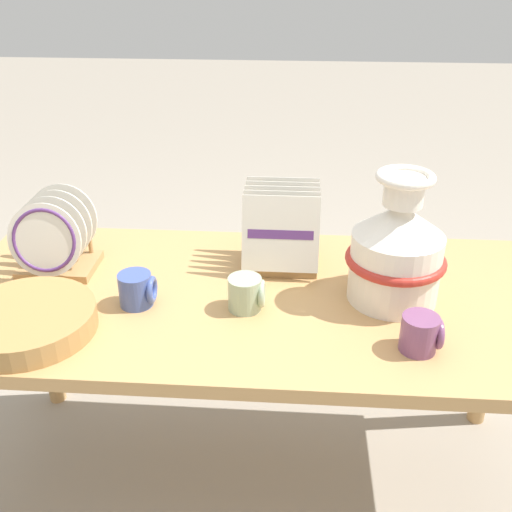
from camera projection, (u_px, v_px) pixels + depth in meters
ground_plane at (256, 478)px, 1.82m from camera, size 14.00×14.00×0.00m
display_table at (256, 318)px, 1.54m from camera, size 1.56×0.71×0.66m
ceramic_vase at (397, 250)px, 1.43m from camera, size 0.24×0.24×0.33m
dish_rack_round_plates at (55, 243)px, 1.58m from camera, size 0.20×0.18×0.21m
dish_rack_square_plates at (281, 236)px, 1.61m from camera, size 0.20×0.19×0.22m
wicker_charger_stack at (27, 321)px, 1.36m from camera, size 0.31×0.31×0.05m
mug_plum_glaze at (421, 333)px, 1.29m from camera, size 0.09×0.08×0.08m
mug_sage_glaze at (247, 293)px, 1.43m from camera, size 0.09×0.08×0.08m
mug_cobalt_glaze at (137, 290)px, 1.45m from camera, size 0.09×0.08×0.08m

